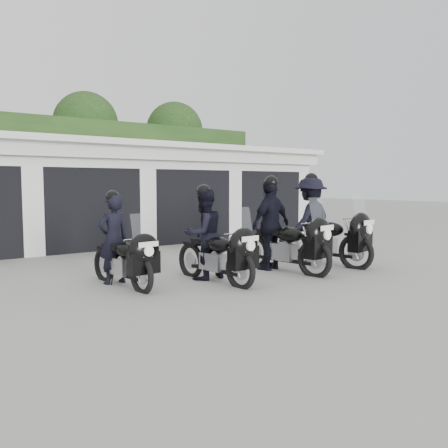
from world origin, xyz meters
TOP-DOWN VIEW (x-y plane):
  - ground at (0.00, 0.00)m, footprint 80.00×80.00m
  - garage_block at (-0.00, 8.06)m, footprint 16.40×6.80m
  - background_vegetation at (0.37, 12.92)m, footprint 20.00×3.90m
  - police_bike_a at (-1.22, 1.09)m, footprint 0.69×1.98m
  - police_bike_b at (0.28, 0.54)m, footprint 0.88×2.10m
  - police_bike_c at (1.98, 0.55)m, footprint 1.18×2.30m
  - police_bike_d at (3.27, 0.64)m, footprint 1.35×2.38m

SIDE VIEW (x-z plane):
  - ground at x=0.00m, z-range 0.00..0.00m
  - police_bike_a at x=-1.22m, z-range -0.18..1.54m
  - police_bike_b at x=0.28m, z-range -0.14..1.68m
  - police_bike_c at x=1.98m, z-range -0.15..1.86m
  - police_bike_d at x=3.27m, z-range -0.15..1.93m
  - garage_block at x=0.00m, z-range -0.06..2.90m
  - background_vegetation at x=0.37m, z-range -0.13..5.67m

